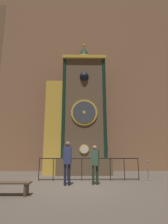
% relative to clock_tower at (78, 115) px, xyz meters
% --- Properties ---
extents(ground_plane, '(28.00, 28.00, 0.00)m').
position_rel_clock_tower_xyz_m(ground_plane, '(-0.06, -3.60, -3.74)').
color(ground_plane, brown).
extents(cathedral_back_wall, '(24.00, 0.32, 15.00)m').
position_rel_clock_tower_xyz_m(cathedral_back_wall, '(-0.15, 1.57, 3.75)').
color(cathedral_back_wall, '#936B4C').
rests_on(cathedral_back_wall, ground_plane).
extents(clock_tower, '(4.14, 1.76, 8.96)m').
position_rel_clock_tower_xyz_m(clock_tower, '(0.00, 0.00, 0.00)').
color(clock_tower, brown).
rests_on(clock_tower, ground_plane).
extents(railing_fence, '(5.03, 0.05, 1.08)m').
position_rel_clock_tower_xyz_m(railing_fence, '(0.58, -2.21, -3.14)').
color(railing_fence, black).
rests_on(railing_fence, ground_plane).
extents(visitor_near, '(0.35, 0.24, 1.85)m').
position_rel_clock_tower_xyz_m(visitor_near, '(-0.42, -3.43, -2.62)').
color(visitor_near, '#1B213A').
rests_on(visitor_near, ground_plane).
extents(visitor_far, '(0.39, 0.32, 1.68)m').
position_rel_clock_tower_xyz_m(visitor_far, '(0.81, -3.27, -2.73)').
color(visitor_far, '#213427').
rests_on(visitor_far, ground_plane).
extents(stanchion_post, '(0.28, 0.28, 0.96)m').
position_rel_clock_tower_xyz_m(stanchion_post, '(3.54, -2.23, -3.44)').
color(stanchion_post, gray).
rests_on(stanchion_post, ground_plane).
extents(visitor_bench, '(1.43, 0.40, 0.44)m').
position_rel_clock_tower_xyz_m(visitor_bench, '(-2.23, -5.04, -3.42)').
color(visitor_bench, brown).
rests_on(visitor_bench, ground_plane).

